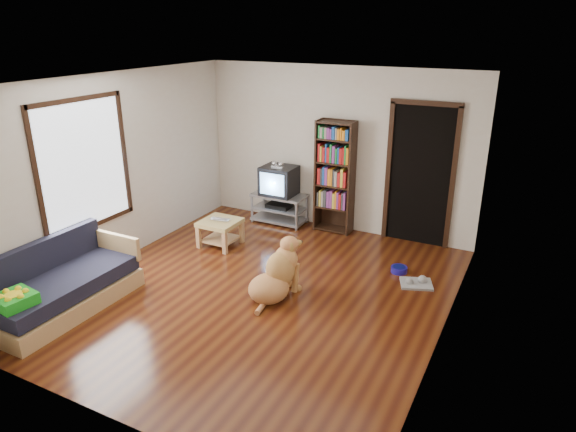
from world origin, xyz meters
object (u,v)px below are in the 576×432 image
at_px(bookshelf, 335,171).
at_px(sofa, 62,288).
at_px(grey_rag, 416,284).
at_px(tv_stand, 279,207).
at_px(crt_tv, 280,180).
at_px(dog_bowl, 399,269).
at_px(dog, 277,275).
at_px(green_cushion, 14,300).
at_px(laptop, 219,220).
at_px(coffee_table, 220,228).

height_order(bookshelf, sofa, bookshelf).
xyz_separation_m(grey_rag, tv_stand, (-2.63, 1.16, 0.25)).
bearing_deg(crt_tv, dog_bowl, -21.71).
relative_size(tv_stand, bookshelf, 0.50).
distance_m(bookshelf, dog, 2.44).
distance_m(dog_bowl, crt_tv, 2.61).
xyz_separation_m(dog_bowl, tv_stand, (-2.33, 0.91, 0.23)).
xyz_separation_m(tv_stand, crt_tv, (0.00, 0.02, 0.47)).
distance_m(dog_bowl, grey_rag, 0.39).
bearing_deg(green_cushion, crt_tv, 86.74).
height_order(green_cushion, grey_rag, green_cushion).
relative_size(tv_stand, crt_tv, 1.55).
xyz_separation_m(green_cushion, tv_stand, (0.85, 4.31, -0.21)).
height_order(laptop, tv_stand, tv_stand).
height_order(crt_tv, sofa, crt_tv).
bearing_deg(laptop, crt_tv, 65.99).
relative_size(sofa, dog, 1.93).
distance_m(green_cushion, laptop, 3.06).
relative_size(laptop, grey_rag, 0.73).
height_order(grey_rag, sofa, sofa).
distance_m(crt_tv, sofa, 3.81).
xyz_separation_m(grey_rag, coffee_table, (-2.98, -0.10, 0.27)).
xyz_separation_m(crt_tv, sofa, (-0.97, -3.65, -0.48)).
relative_size(tv_stand, sofa, 0.50).
distance_m(sofa, coffee_table, 2.46).
bearing_deg(dog_bowl, bookshelf, 144.12).
distance_m(crt_tv, coffee_table, 1.40).
bearing_deg(crt_tv, laptop, -104.98).
distance_m(dog_bowl, tv_stand, 2.51).
relative_size(dog_bowl, grey_rag, 0.55).
relative_size(coffee_table, dog, 0.59).
bearing_deg(sofa, dog, 33.37).
xyz_separation_m(green_cushion, grey_rag, (3.48, 3.15, -0.47)).
bearing_deg(laptop, green_cushion, -108.43).
height_order(grey_rag, dog, dog).
xyz_separation_m(tv_stand, dog, (1.15, -2.23, 0.01)).
distance_m(laptop, dog_bowl, 2.73).
height_order(dog_bowl, bookshelf, bookshelf).
distance_m(tv_stand, bookshelf, 1.20).
relative_size(crt_tv, coffee_table, 1.05).
bearing_deg(dog_bowl, sofa, -140.53).
bearing_deg(coffee_table, dog, -33.02).
distance_m(tv_stand, sofa, 3.76).
distance_m(grey_rag, coffee_table, 3.00).
bearing_deg(bookshelf, crt_tv, -175.68).
distance_m(green_cushion, dog_bowl, 4.68).
relative_size(grey_rag, dog, 0.43).
height_order(tv_stand, bookshelf, bookshelf).
height_order(laptop, grey_rag, laptop).
distance_m(grey_rag, bookshelf, 2.32).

